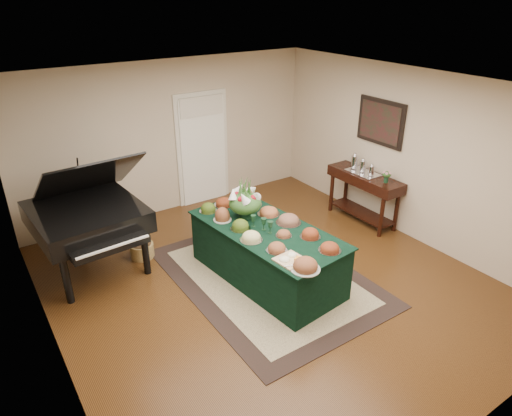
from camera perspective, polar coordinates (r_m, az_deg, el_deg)
ground at (r=6.51m, az=1.49°, el=-9.31°), size 6.00×6.00×0.00m
area_rug at (r=6.63m, az=1.39°, el=-8.56°), size 2.32×3.25×0.01m
kitchen_doorway at (r=8.63m, az=-6.67°, el=7.23°), size 1.05×0.07×2.10m
buffet_table at (r=6.40m, az=1.32°, el=-5.70°), size 1.31×2.38×0.80m
food_platters at (r=6.22m, az=0.90°, el=-1.96°), size 1.06×2.41×0.15m
cutting_board at (r=5.50m, az=4.21°, el=-6.21°), size 0.36×0.36×0.10m
green_goblets at (r=6.12m, az=0.80°, el=-2.00°), size 0.16×0.35×0.18m
floral_centerpiece at (r=6.37m, az=-1.37°, el=1.10°), size 0.48×0.48×0.48m
grand_piano at (r=6.81m, az=-20.32°, el=-0.88°), size 1.61×1.80×1.74m
wicker_basket at (r=7.25m, az=-14.05°, el=-5.15°), size 0.36×0.36×0.22m
mahogany_sideboard at (r=8.10m, az=13.40°, el=2.86°), size 0.45×1.42×0.88m
tea_service at (r=8.05m, az=13.12°, el=5.14°), size 0.34×0.58×0.30m
pink_bouquet at (r=7.71m, az=16.02°, el=4.02°), size 0.16×0.16×0.20m
wall_painting at (r=7.92m, az=15.31°, el=10.31°), size 0.05×0.95×0.75m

